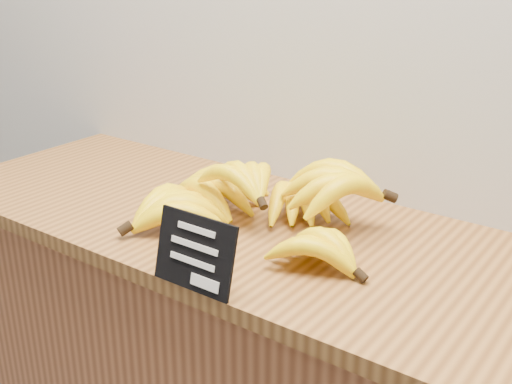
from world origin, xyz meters
name	(u,v)px	position (x,y,z in m)	size (l,w,h in m)	color
counter_top	(271,235)	(0.14, 2.75, 0.92)	(1.54, 0.54, 0.03)	#925F2D
chalkboard_sign	(194,253)	(0.17, 2.49, 0.99)	(0.15, 0.01, 0.12)	black
banana_pile	(257,200)	(0.11, 2.75, 0.98)	(0.54, 0.40, 0.12)	yellow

